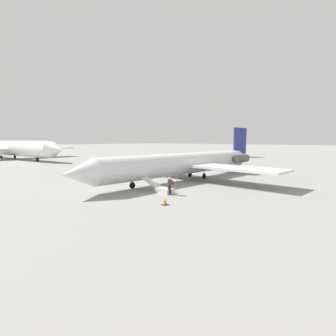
% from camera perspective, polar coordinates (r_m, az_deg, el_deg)
% --- Properties ---
extents(ground_plane, '(600.00, 600.00, 0.00)m').
position_cam_1_polar(ground_plane, '(35.35, 3.58, -2.58)').
color(ground_plane, gray).
extents(airplane_main, '(34.06, 25.85, 7.44)m').
position_cam_1_polar(airplane_main, '(35.88, 4.69, 1.11)').
color(airplane_main, silver).
rests_on(airplane_main, ground).
extents(airplane_far_left, '(36.44, 47.91, 10.61)m').
position_cam_1_polar(airplane_far_left, '(85.55, -30.81, 3.77)').
color(airplane_far_left, white).
rests_on(airplane_far_left, ground).
extents(boarding_stairs, '(1.22, 4.07, 1.80)m').
position_cam_1_polar(boarding_stairs, '(26.75, -1.39, -4.54)').
color(boarding_stairs, silver).
rests_on(boarding_stairs, ground).
extents(passenger, '(0.36, 0.55, 1.74)m').
position_cam_1_polar(passenger, '(25.56, 0.39, -3.63)').
color(passenger, '#23232D').
rests_on(passenger, ground).
extents(traffic_cone_near_stairs, '(0.51, 0.51, 0.56)m').
position_cam_1_polar(traffic_cone_near_stairs, '(21.74, -0.66, -7.35)').
color(traffic_cone_near_stairs, black).
rests_on(traffic_cone_near_stairs, ground).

